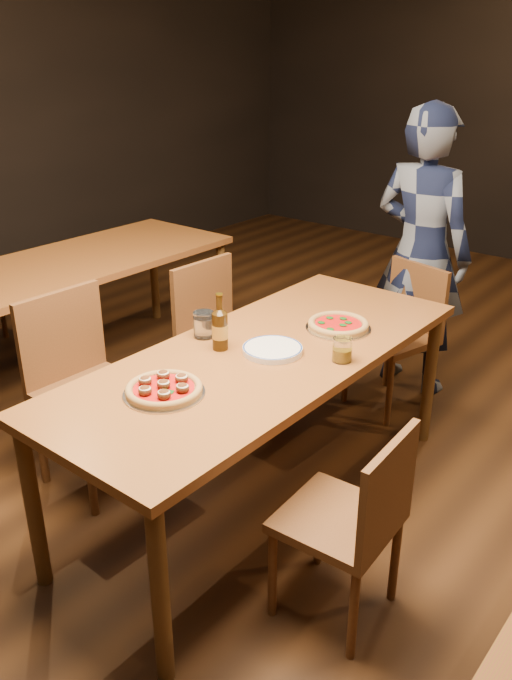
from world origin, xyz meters
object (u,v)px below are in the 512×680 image
Objects in this scene: chair_main_e at (338,518)px; amber_glass at (342,350)px; table_main at (263,367)px; plate_stack at (273,350)px; diner at (421,253)px; water_glass at (204,324)px; chair_end at (392,337)px; pizza_margherita at (338,325)px; beer_bottle at (220,330)px; pizza_meatball at (164,389)px; chair_main_nw at (94,391)px; table_left at (74,271)px; chair_nbr_left at (4,289)px; chair_main_sw at (230,344)px.

chair_main_e is 8.23× the size of amber_glass.
table_main is 0.09m from plate_stack.
table_main is 1.20× the size of diner.
water_glass is (-0.33, -0.06, 0.04)m from plate_stack.
table_main is 0.74m from chair_main_e.
chair_end is 0.83m from pizza_margherita.
pizza_margherita is at bearing 61.82° from beer_bottle.
amber_glass is (0.27, 0.11, 0.04)m from plate_stack.
beer_bottle is at bearing -19.93° from water_glass.
chair_main_e reaches higher than pizza_meatball.
chair_main_nw reaches higher than water_glass.
pizza_meatball is 1.21× the size of plate_stack.
plate_stack is at bearing 29.40° from table_main.
chair_end reaches higher than amber_glass.
table_left is 2.01m from amber_glass.
chair_nbr_left is at bearing -143.10° from chair_end.
chair_main_nw reaches higher than chair_end.
chair_end is at bearing 88.04° from pizza_meatball.
diner is at bearing 35.33° from table_left.
pizza_margherita is at bearing 75.05° from table_main.
table_main is 2.38m from chair_nbr_left.
chair_nbr_left is 2.95× the size of pizza_meatball.
table_main is at bearing -10.01° from table_left.
chair_main_e is 0.77m from pizza_meatball.
chair_main_sw reaches higher than amber_glass.
diner is at bearing 110.12° from chair_end.
pizza_meatball is (0.65, -0.15, 0.30)m from chair_main_nw.
table_main is 17.55× the size of water_glass.
chair_end is (0.59, 0.70, -0.03)m from chair_main_sw.
amber_glass reaches higher than table_left.
chair_main_e is 0.49× the size of diner.
chair_end is at bearing 106.27° from amber_glass.
table_left is 17.55× the size of water_glass.
table_left is at bearing 169.99° from table_main.
amber_glass reaches higher than chair_main_e.
pizza_margherita is at bearing 125.14° from amber_glass.
plate_stack is at bearing -157.20° from amber_glass.
beer_bottle reaches higher than plate_stack.
chair_nbr_left is 3.56× the size of plate_stack.
plate_stack is at bearing -73.55° from chair_end.
table_left is at bearing 153.61° from pizza_meatball.
plate_stack is (0.73, 0.38, 0.29)m from chair_main_nw.
chair_main_nw is 2.00m from diner.
pizza_meatball is (1.65, -0.82, 0.09)m from table_left.
pizza_meatball is at bearing -102.02° from chair_main_nw.
table_left is at bearing 166.30° from water_glass.
pizza_meatball is 0.44m from beer_bottle.
chair_end reaches higher than pizza_margherita.
chair_end is 2.54m from chair_nbr_left.
chair_end is at bearing 100.05° from diner.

